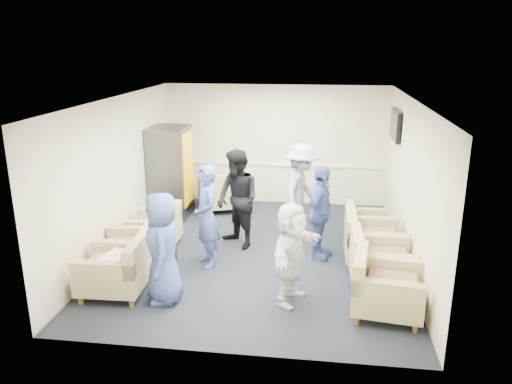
# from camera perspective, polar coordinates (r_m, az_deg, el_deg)

# --- Properties ---
(floor) EXTENTS (6.00, 6.00, 0.00)m
(floor) POSITION_cam_1_polar(r_m,az_deg,el_deg) (8.91, 0.31, -7.00)
(floor) COLOR black
(floor) RESTS_ON ground
(ceiling) EXTENTS (6.00, 6.00, 0.00)m
(ceiling) POSITION_cam_1_polar(r_m,az_deg,el_deg) (8.20, 0.34, 10.54)
(ceiling) COLOR silver
(ceiling) RESTS_ON back_wall
(back_wall) EXTENTS (5.00, 0.02, 2.70)m
(back_wall) POSITION_cam_1_polar(r_m,az_deg,el_deg) (11.36, 2.25, 5.38)
(back_wall) COLOR beige
(back_wall) RESTS_ON floor
(front_wall) EXTENTS (5.00, 0.02, 2.70)m
(front_wall) POSITION_cam_1_polar(r_m,az_deg,el_deg) (5.65, -3.56, -6.61)
(front_wall) COLOR beige
(front_wall) RESTS_ON floor
(left_wall) EXTENTS (0.02, 6.00, 2.70)m
(left_wall) POSITION_cam_1_polar(r_m,az_deg,el_deg) (9.10, -15.49, 1.91)
(left_wall) COLOR beige
(left_wall) RESTS_ON floor
(right_wall) EXTENTS (0.02, 6.00, 2.70)m
(right_wall) POSITION_cam_1_polar(r_m,az_deg,el_deg) (8.52, 17.25, 0.75)
(right_wall) COLOR beige
(right_wall) RESTS_ON floor
(chair_rail) EXTENTS (4.98, 0.04, 0.06)m
(chair_rail) POSITION_cam_1_polar(r_m,az_deg,el_deg) (11.44, 2.22, 3.15)
(chair_rail) COLOR silver
(chair_rail) RESTS_ON back_wall
(tv) EXTENTS (0.10, 1.00, 0.58)m
(tv) POSITION_cam_1_polar(r_m,az_deg,el_deg) (10.10, 15.64, 7.37)
(tv) COLOR black
(tv) RESTS_ON right_wall
(armchair_left_near) EXTENTS (0.95, 0.95, 0.73)m
(armchair_left_near) POSITION_cam_1_polar(r_m,az_deg,el_deg) (7.70, -15.48, -8.64)
(armchair_left_near) COLOR tan
(armchair_left_near) RESTS_ON floor
(armchair_left_mid) EXTENTS (0.95, 0.95, 0.69)m
(armchair_left_mid) POSITION_cam_1_polar(r_m,az_deg,el_deg) (8.35, -14.00, -6.63)
(armchair_left_mid) COLOR tan
(armchair_left_mid) RESTS_ON floor
(armchair_left_far) EXTENTS (0.85, 0.85, 0.66)m
(armchair_left_far) POSITION_cam_1_polar(r_m,az_deg,el_deg) (9.25, -11.11, -4.20)
(armchair_left_far) COLOR tan
(armchair_left_far) RESTS_ON floor
(armchair_right_near) EXTENTS (1.03, 1.03, 0.73)m
(armchair_right_near) POSITION_cam_1_polar(r_m,az_deg,el_deg) (7.12, 14.30, -10.70)
(armchair_right_near) COLOR tan
(armchair_right_near) RESTS_ON floor
(armchair_right_midnear) EXTENTS (0.95, 0.95, 0.73)m
(armchair_right_midnear) POSITION_cam_1_polar(r_m,az_deg,el_deg) (7.88, 13.68, -7.88)
(armchair_right_midnear) COLOR tan
(armchair_right_midnear) RESTS_ON floor
(armchair_right_midfar) EXTENTS (0.94, 0.94, 0.74)m
(armchair_right_midfar) POSITION_cam_1_polar(r_m,az_deg,el_deg) (8.63, 12.82, -5.58)
(armchair_right_midfar) COLOR tan
(armchair_right_midfar) RESTS_ON floor
(armchair_right_far) EXTENTS (0.79, 0.79, 0.60)m
(armchair_right_far) POSITION_cam_1_polar(r_m,az_deg,el_deg) (9.52, 12.32, -3.86)
(armchair_right_far) COLOR tan
(armchair_right_far) RESTS_ON floor
(armchair_corner) EXTENTS (1.21, 1.21, 0.75)m
(armchair_corner) POSITION_cam_1_polar(r_m,az_deg,el_deg) (11.03, -3.89, -0.21)
(armchair_corner) COLOR tan
(armchair_corner) RESTS_ON floor
(vending_machine) EXTENTS (0.78, 0.91, 1.92)m
(vending_machine) POSITION_cam_1_polar(r_m,az_deg,el_deg) (10.66, -9.70, 2.26)
(vending_machine) COLOR #48474F
(vending_machine) RESTS_ON floor
(backpack) EXTENTS (0.25, 0.18, 0.43)m
(backpack) POSITION_cam_1_polar(r_m,az_deg,el_deg) (8.28, -10.03, -7.50)
(backpack) COLOR black
(backpack) RESTS_ON floor
(pillow) EXTENTS (0.46, 0.54, 0.13)m
(pillow) POSITION_cam_1_polar(r_m,az_deg,el_deg) (7.63, -15.69, -7.37)
(pillow) COLOR white
(pillow) RESTS_ON armchair_left_near
(person_front_left) EXTENTS (0.72, 0.91, 1.62)m
(person_front_left) POSITION_cam_1_polar(r_m,az_deg,el_deg) (7.18, -10.61, -6.31)
(person_front_left) COLOR #405199
(person_front_left) RESTS_ON floor
(person_mid_left) EXTENTS (0.66, 0.75, 1.72)m
(person_mid_left) POSITION_cam_1_polar(r_m,az_deg,el_deg) (8.20, -5.67, -2.77)
(person_mid_left) COLOR #405199
(person_mid_left) RESTS_ON floor
(person_back_left) EXTENTS (1.09, 1.10, 1.79)m
(person_back_left) POSITION_cam_1_polar(r_m,az_deg,el_deg) (8.91, -2.11, -0.84)
(person_back_left) COLOR black
(person_back_left) RESTS_ON floor
(person_back_right) EXTENTS (0.94, 1.29, 1.80)m
(person_back_right) POSITION_cam_1_polar(r_m,az_deg,el_deg) (9.42, 5.20, 0.10)
(person_back_right) COLOR beige
(person_back_right) RESTS_ON floor
(person_mid_right) EXTENTS (0.67, 1.03, 1.63)m
(person_mid_right) POSITION_cam_1_polar(r_m,az_deg,el_deg) (8.53, 7.34, -2.34)
(person_mid_right) COLOR #405199
(person_mid_right) RESTS_ON floor
(person_front_right) EXTENTS (0.86, 1.45, 1.49)m
(person_front_right) POSITION_cam_1_polar(r_m,az_deg,el_deg) (7.07, 4.05, -7.02)
(person_front_right) COLOR silver
(person_front_right) RESTS_ON floor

